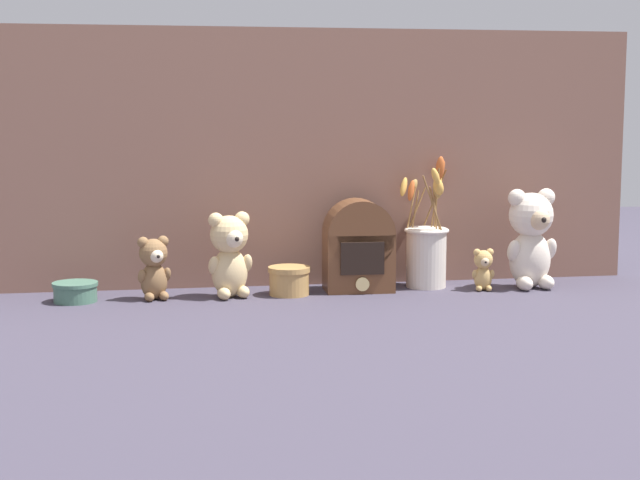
{
  "coord_description": "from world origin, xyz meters",
  "views": [
    {
      "loc": [
        -0.41,
        -2.42,
        0.47
      ],
      "look_at": [
        0.0,
        0.02,
        0.14
      ],
      "focal_mm": 55.0,
      "sensor_mm": 36.0,
      "label": 1
    }
  ],
  "objects": [
    {
      "name": "backdrop_wall",
      "position": [
        0.0,
        0.17,
        0.34
      ],
      "size": [
        1.77,
        0.02,
        0.68
      ],
      "color": "#845B4C",
      "rests_on": "ground"
    },
    {
      "name": "ground_plane",
      "position": [
        0.0,
        0.0,
        0.0
      ],
      "size": [
        4.0,
        4.0,
        0.0
      ],
      "primitive_type": "plane",
      "color": "#3D3847"
    },
    {
      "name": "flower_vase",
      "position": [
        0.3,
        0.07,
        0.11
      ],
      "size": [
        0.15,
        0.17,
        0.35
      ],
      "color": "silver",
      "rests_on": "ground"
    },
    {
      "name": "vintage_radio",
      "position": [
        0.11,
        0.05,
        0.12
      ],
      "size": [
        0.18,
        0.12,
        0.24
      ],
      "color": "brown",
      "rests_on": "ground"
    },
    {
      "name": "teddy_bear_large",
      "position": [
        0.56,
        0.01,
        0.14
      ],
      "size": [
        0.14,
        0.13,
        0.26
      ],
      "color": "beige",
      "rests_on": "ground"
    },
    {
      "name": "teddy_bear_tiny",
      "position": [
        0.43,
        -0.0,
        0.06
      ],
      "size": [
        0.06,
        0.06,
        0.11
      ],
      "color": "tan",
      "rests_on": "ground"
    },
    {
      "name": "teddy_bear_small",
      "position": [
        -0.42,
        0.01,
        0.08
      ],
      "size": [
        0.09,
        0.08,
        0.16
      ],
      "color": "olive",
      "rests_on": "ground"
    },
    {
      "name": "decorative_tin_tall",
      "position": [
        -0.08,
        0.02,
        0.04
      ],
      "size": [
        0.11,
        0.11,
        0.07
      ],
      "color": "tan",
      "rests_on": "ground"
    },
    {
      "name": "teddy_bear_medium",
      "position": [
        -0.23,
        0.01,
        0.11
      ],
      "size": [
        0.12,
        0.11,
        0.22
      ],
      "color": "#DBBC84",
      "rests_on": "ground"
    },
    {
      "name": "decorative_tin_short",
      "position": [
        -0.61,
        0.02,
        0.02
      ],
      "size": [
        0.11,
        0.11,
        0.05
      ],
      "color": "#47705B",
      "rests_on": "ground"
    }
  ]
}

